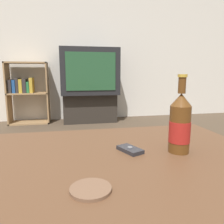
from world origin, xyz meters
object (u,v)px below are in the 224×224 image
object	(u,v)px
tv_stand	(90,108)
television	(89,72)
bookshelf	(26,91)
cell_phone	(130,150)
beer_bottle	(180,124)

from	to	relation	value
tv_stand	television	bearing A→B (deg)	-90.00
television	bookshelf	size ratio (longest dim) A/B	0.93
tv_stand	cell_phone	bearing A→B (deg)	-92.30
beer_bottle	cell_phone	distance (m)	0.20
television	beer_bottle	xyz separation A→B (m)	(0.06, -2.71, -0.20)
tv_stand	cell_phone	size ratio (longest dim) A/B	7.32
bookshelf	beer_bottle	xyz separation A→B (m)	(1.01, -2.77, 0.08)
television	cell_phone	xyz separation A→B (m)	(-0.11, -2.67, -0.30)
bookshelf	beer_bottle	bearing A→B (deg)	-70.03
beer_bottle	television	bearing A→B (deg)	91.33
bookshelf	tv_stand	bearing A→B (deg)	-3.35
tv_stand	beer_bottle	xyz separation A→B (m)	(0.06, -2.71, 0.36)
television	beer_bottle	size ratio (longest dim) A/B	3.08
beer_bottle	cell_phone	size ratio (longest dim) A/B	2.50
tv_stand	beer_bottle	size ratio (longest dim) A/B	2.93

